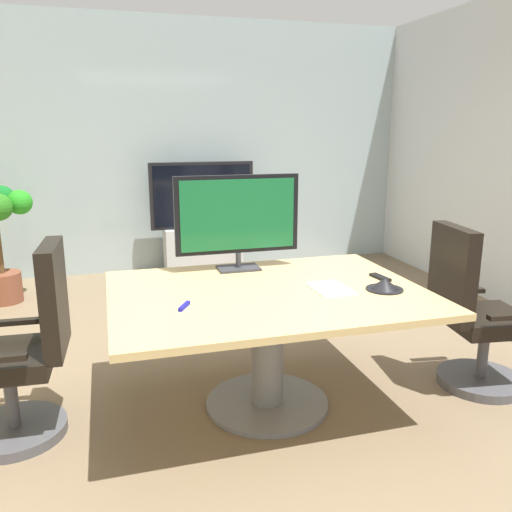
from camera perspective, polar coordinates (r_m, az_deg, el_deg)
name	(u,v)px	position (r m, az deg, el deg)	size (l,w,h in m)	color
ground_plane	(273,394)	(3.53, 1.81, -14.79)	(7.80, 7.80, 0.00)	#7A664C
wall_back_glass_partition	(186,147)	(6.42, -7.63, 11.61)	(5.48, 0.10, 2.92)	#9EB2B7
conference_table	(268,318)	(3.17, 1.26, -6.80)	(1.84, 1.38, 0.75)	tan
office_chair_left	(26,359)	(3.18, -23.73, -10.17)	(0.60, 0.58, 1.09)	#4C4C51
office_chair_right	(473,321)	(3.73, 22.50, -6.58)	(0.62, 0.60, 1.09)	#4C4C51
tv_monitor	(238,217)	(3.50, -2.01, 4.27)	(0.84, 0.18, 0.64)	#333338
wall_display_unit	(203,236)	(6.21, -5.79, 2.13)	(1.20, 0.36, 1.31)	#B7BABC
conference_phone	(385,285)	(3.20, 13.82, -3.05)	(0.22, 0.22, 0.07)	black
remote_control	(380,277)	(3.43, 13.35, -2.27)	(0.05, 0.17, 0.02)	black
whiteboard_marker	(184,306)	(2.83, -7.81, -5.41)	(0.13, 0.02, 0.02)	#1919A5
paper_notepad	(330,289)	(3.16, 8.08, -3.52)	(0.21, 0.30, 0.01)	white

